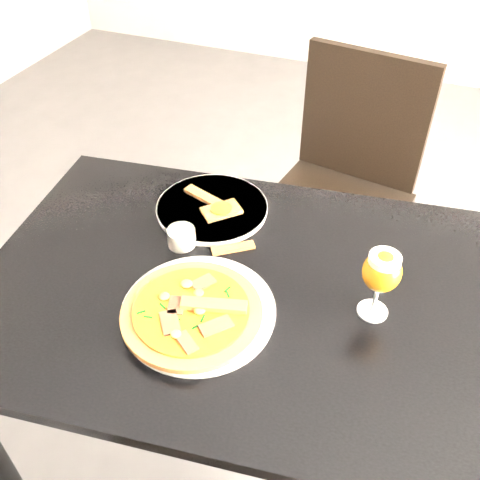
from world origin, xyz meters
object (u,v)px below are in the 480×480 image
at_px(beer_glass, 382,272).
at_px(dining_table, 247,312).
at_px(chair_far, 341,190).
at_px(pizza, 192,312).

bearing_deg(beer_glass, dining_table, -175.20).
bearing_deg(chair_far, pizza, -89.48).
height_order(dining_table, chair_far, chair_far).
xyz_separation_m(dining_table, pizza, (-0.07, -0.13, 0.12)).
distance_m(pizza, beer_glass, 0.39).
bearing_deg(dining_table, beer_glass, -2.59).
xyz_separation_m(dining_table, beer_glass, (0.27, 0.02, 0.21)).
distance_m(dining_table, chair_far, 0.75).
height_order(pizza, beer_glass, beer_glass).
xyz_separation_m(pizza, beer_glass, (0.34, 0.16, 0.09)).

